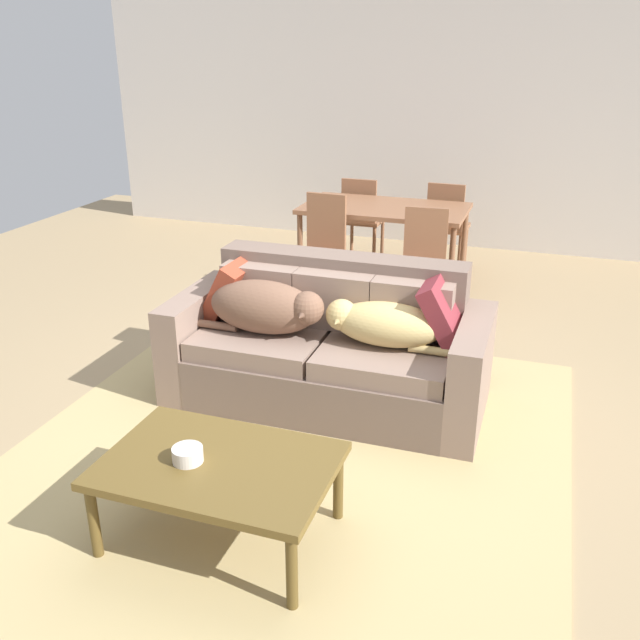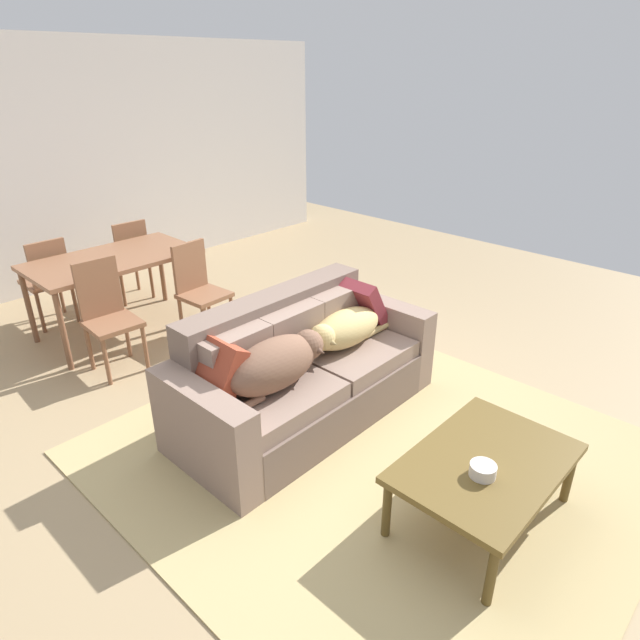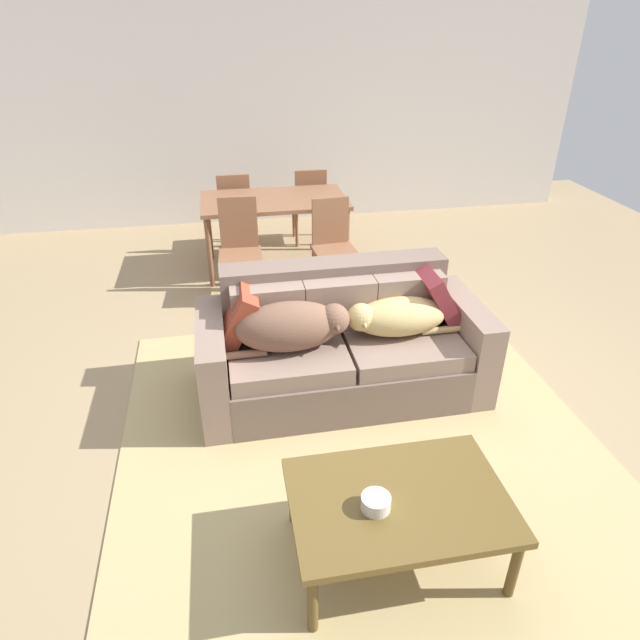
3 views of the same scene
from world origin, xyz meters
The scene contains 15 objects.
ground_plane centered at (0.00, 0.00, 0.00)m, with size 10.00×10.00×0.00m, color tan.
back_partition centered at (0.00, 4.00, 1.35)m, with size 8.00×0.12×2.70m, color silver.
area_rug centered at (0.05, -0.64, 0.01)m, with size 3.06×3.29×0.01m, color tan.
couch centered at (0.05, 0.06, 0.35)m, with size 2.01×0.91×0.90m.
dog_on_left_cushion centered at (-0.31, -0.09, 0.64)m, with size 0.88×0.34×0.34m.
dog_on_right_cushion centered at (0.41, -0.03, 0.61)m, with size 0.83×0.33×0.27m.
throw_pillow_by_left_arm centered at (-0.67, 0.11, 0.65)m, with size 0.12×0.40×0.40m, color #933824.
throw_pillow_by_right_arm centered at (0.77, 0.12, 0.66)m, with size 0.11×0.43×0.43m, color maroon.
coffee_table centered at (0.01, -1.44, 0.38)m, with size 1.05×0.72×0.42m.
bowl_on_coffee_table centered at (-0.12, -1.48, 0.46)m, with size 0.14×0.14×0.07m, color silver.
dining_table centered at (-0.18, 2.34, 0.70)m, with size 1.50×0.84×0.76m.
dining_chair_near_left centered at (-0.58, 1.73, 0.52)m, with size 0.42×0.42×0.96m.
dining_chair_near_right centered at (0.32, 1.71, 0.50)m, with size 0.43×0.43×0.91m.
dining_chair_far_left centered at (-0.57, 2.96, 0.50)m, with size 0.40×0.40×0.89m.
dining_chair_far_right centered at (0.30, 2.97, 0.50)m, with size 0.41×0.41×0.90m.
Camera 2 is at (-2.33, -2.40, 2.39)m, focal length 30.41 mm.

